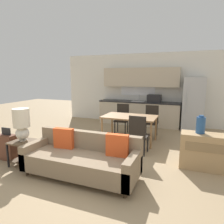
% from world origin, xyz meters
% --- Properties ---
extents(ground_plane, '(20.00, 20.00, 0.00)m').
position_xyz_m(ground_plane, '(0.00, 0.00, 0.00)').
color(ground_plane, '#9E8460').
extents(wall_back, '(6.40, 0.07, 2.70)m').
position_xyz_m(wall_back, '(-0.00, 4.63, 1.35)').
color(wall_back, silver).
rests_on(wall_back, ground_plane).
extents(kitchen_counter, '(3.05, 0.65, 2.15)m').
position_xyz_m(kitchen_counter, '(0.01, 4.33, 0.84)').
color(kitchen_counter, beige).
rests_on(kitchen_counter, ground_plane).
extents(refrigerator, '(0.69, 0.73, 1.81)m').
position_xyz_m(refrigerator, '(1.92, 4.23, 0.91)').
color(refrigerator, '#B7BABC').
rests_on(refrigerator, ground_plane).
extents(dining_table, '(1.48, 0.88, 0.74)m').
position_xyz_m(dining_table, '(0.26, 2.20, 0.67)').
color(dining_table, olive).
rests_on(dining_table, ground_plane).
extents(couch, '(2.13, 0.80, 0.83)m').
position_xyz_m(couch, '(0.02, -0.02, 0.33)').
color(couch, '#3D2D1E').
rests_on(couch, ground_plane).
extents(side_table, '(0.47, 0.47, 0.52)m').
position_xyz_m(side_table, '(-1.34, -0.08, 0.35)').
color(side_table, brown).
rests_on(side_table, ground_plane).
extents(table_lamp, '(0.33, 0.33, 0.67)m').
position_xyz_m(table_lamp, '(-1.38, -0.06, 0.89)').
color(table_lamp, silver).
rests_on(table_lamp, side_table).
extents(credenza, '(0.96, 0.42, 0.72)m').
position_xyz_m(credenza, '(2.16, 1.10, 0.36)').
color(credenza, tan).
rests_on(credenza, ground_plane).
extents(vase, '(0.17, 0.17, 0.36)m').
position_xyz_m(vase, '(2.04, 1.13, 0.89)').
color(vase, '#234C84').
rests_on(vase, credenza).
extents(dining_chair_near_right, '(0.43, 0.43, 0.95)m').
position_xyz_m(dining_chair_near_right, '(0.73, 1.36, 0.51)').
color(dining_chair_near_right, black).
rests_on(dining_chair_near_right, ground_plane).
extents(dining_chair_far_right, '(0.44, 0.44, 0.95)m').
position_xyz_m(dining_chair_far_right, '(0.73, 2.97, 0.51)').
color(dining_chair_far_right, black).
rests_on(dining_chair_far_right, ground_plane).
extents(dining_chair_far_left, '(0.45, 0.45, 0.95)m').
position_xyz_m(dining_chair_far_left, '(-0.22, 2.95, 0.51)').
color(dining_chair_far_left, black).
rests_on(dining_chair_far_left, ground_plane).
extents(suitcase, '(0.40, 0.22, 0.72)m').
position_xyz_m(suitcase, '(-1.90, 0.00, 0.29)').
color(suitcase, brown).
rests_on(suitcase, ground_plane).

